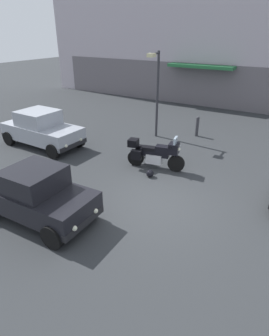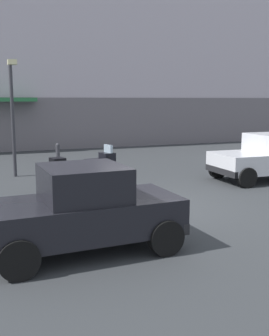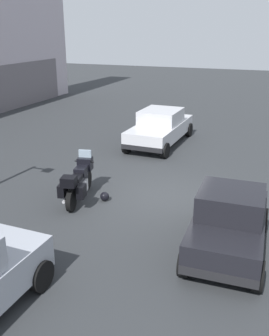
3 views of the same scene
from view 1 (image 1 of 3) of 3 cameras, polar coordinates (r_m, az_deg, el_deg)
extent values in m
plane|color=#2D3033|center=(9.08, 3.36, -7.20)|extent=(80.00, 80.00, 0.00)
cube|color=#B2A8B2|center=(21.39, 24.79, 27.31)|extent=(32.91, 2.40, 12.52)
cube|color=#625C62|center=(20.46, 21.70, 14.10)|extent=(29.62, 0.12, 2.80)
cube|color=#236638|center=(20.65, 13.00, 18.98)|extent=(4.40, 1.10, 0.20)
cylinder|color=black|center=(11.07, 8.20, 0.87)|extent=(0.66, 0.27, 0.64)
cylinder|color=black|center=(11.45, 0.26, 2.02)|extent=(0.66, 0.27, 0.64)
cylinder|color=#B7B7BC|center=(10.90, 8.23, 2.93)|extent=(0.33, 0.14, 0.68)
cube|color=#B7B7BC|center=(11.20, 3.98, 1.95)|extent=(0.67, 0.51, 0.36)
cube|color=black|center=(11.10, 4.02, 3.08)|extent=(1.13, 0.50, 0.28)
cube|color=black|center=(10.97, 5.55, 3.74)|extent=(0.58, 0.44, 0.24)
cube|color=black|center=(11.10, 3.04, 3.89)|extent=(0.61, 0.41, 0.12)
cube|color=black|center=(10.85, 7.77, 3.83)|extent=(0.44, 0.50, 0.40)
cube|color=#8C9EAD|center=(10.74, 8.08, 5.29)|extent=(0.16, 0.41, 0.28)
sphere|color=#EAEACC|center=(10.82, 8.70, 3.70)|extent=(0.14, 0.14, 0.14)
cylinder|color=black|center=(10.83, 7.39, 4.38)|extent=(0.17, 0.62, 0.04)
cylinder|color=#B7B7BC|center=(11.58, 1.38, 2.19)|extent=(0.56, 0.20, 0.09)
cube|color=black|center=(11.56, 1.28, 3.65)|extent=(0.43, 0.28, 0.36)
cube|color=black|center=(11.07, 0.37, 2.62)|extent=(0.43, 0.28, 0.36)
cube|color=black|center=(11.24, -0.22, 5.03)|extent=(0.43, 0.47, 0.28)
cylinder|color=black|center=(11.50, 3.47, 1.16)|extent=(0.05, 0.13, 0.29)
sphere|color=black|center=(10.63, 3.06, -1.06)|extent=(0.28, 0.28, 0.28)
cube|color=#9EA3AD|center=(13.95, -17.67, 6.72)|extent=(3.83, 1.72, 0.68)
cube|color=#9EA3AD|center=(13.88, -18.44, 9.38)|extent=(1.63, 1.54, 0.64)
cube|color=#8C9EAD|center=(13.32, -16.33, 9.01)|extent=(0.09, 1.39, 0.54)
cube|color=#8C9EAD|center=(14.45, -20.39, 9.71)|extent=(0.09, 1.39, 0.51)
cube|color=black|center=(12.73, -12.03, 4.44)|extent=(0.15, 1.64, 0.20)
cube|color=black|center=(15.44, -22.09, 6.88)|extent=(0.15, 1.64, 0.20)
cylinder|color=black|center=(13.55, -10.96, 5.40)|extent=(0.64, 0.23, 0.64)
cylinder|color=black|center=(12.55, -15.76, 3.21)|extent=(0.64, 0.23, 0.64)
cylinder|color=black|center=(15.60, -18.88, 7.19)|extent=(0.64, 0.23, 0.64)
cylinder|color=black|center=(14.74, -23.48, 5.38)|extent=(0.64, 0.23, 0.64)
sphere|color=silver|center=(12.96, -10.55, 5.52)|extent=(0.14, 0.14, 0.14)
sphere|color=silver|center=(12.36, -13.35, 4.25)|extent=(0.14, 0.14, 0.14)
cube|color=black|center=(8.59, -18.65, -5.71)|extent=(3.45, 1.66, 0.64)
cube|color=black|center=(8.30, -19.24, -2.05)|extent=(1.44, 1.48, 0.60)
cube|color=#8C9EAD|center=(7.86, -16.05, -3.19)|extent=(0.10, 1.33, 0.51)
cube|color=#8C9EAD|center=(8.77, -22.11, -1.03)|extent=(0.10, 1.33, 0.48)
cube|color=black|center=(7.71, -9.88, -10.53)|extent=(0.17, 1.56, 0.20)
cube|color=black|center=(9.88, -25.02, -4.05)|extent=(0.17, 1.56, 0.20)
cylinder|color=black|center=(8.44, -8.82, -7.71)|extent=(0.65, 0.24, 0.64)
cylinder|color=black|center=(7.58, -15.82, -12.90)|extent=(0.65, 0.24, 0.64)
cylinder|color=black|center=(10.01, -20.22, -3.40)|extent=(0.65, 0.24, 0.64)
sphere|color=silver|center=(7.88, -7.70, -8.38)|extent=(0.14, 0.14, 0.14)
sphere|color=silver|center=(7.35, -11.77, -11.56)|extent=(0.14, 0.14, 0.14)
cylinder|color=#2D2D33|center=(14.30, 4.52, 13.97)|extent=(0.12, 0.12, 4.05)
cylinder|color=#2D2D33|center=(13.73, 4.10, 21.61)|extent=(0.08, 0.70, 0.08)
cube|color=beige|center=(13.42, 3.34, 21.32)|extent=(0.28, 0.36, 0.16)
cylinder|color=#333338|center=(15.01, 12.23, 7.89)|extent=(0.16, 0.16, 0.93)
sphere|color=#333338|center=(14.88, 12.40, 9.59)|extent=(0.16, 0.16, 0.16)
camera|label=2|loc=(8.38, -70.53, -7.86)|focal=43.80mm
camera|label=3|loc=(14.52, -47.02, 18.43)|focal=41.07mm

